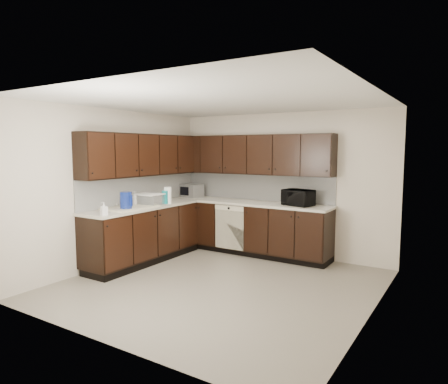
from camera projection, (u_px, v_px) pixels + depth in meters
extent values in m
plane|color=gray|center=(219.00, 285.00, 5.52)|extent=(4.00, 4.00, 0.00)
plane|color=white|center=(219.00, 101.00, 5.25)|extent=(4.00, 4.00, 0.00)
cube|color=beige|center=(281.00, 184.00, 7.07)|extent=(4.00, 0.02, 2.50)
cube|color=beige|center=(116.00, 188.00, 6.45)|extent=(0.02, 4.00, 2.50)
cube|color=beige|center=(374.00, 206.00, 4.33)|extent=(0.02, 4.00, 2.50)
cube|color=beige|center=(102.00, 216.00, 3.70)|extent=(4.00, 0.02, 2.50)
cube|color=black|center=(247.00, 228.00, 7.17)|extent=(3.00, 0.60, 0.90)
cube|color=black|center=(143.00, 235.00, 6.63)|extent=(0.60, 2.20, 0.90)
cube|color=black|center=(248.00, 250.00, 7.23)|extent=(3.00, 0.54, 0.10)
cube|color=black|center=(145.00, 259.00, 6.65)|extent=(0.54, 2.20, 0.10)
cube|color=#BDB7A5|center=(247.00, 203.00, 7.12)|extent=(3.03, 0.63, 0.04)
cube|color=#BDB7A5|center=(143.00, 207.00, 6.58)|extent=(0.63, 2.23, 0.04)
cube|color=#B5B5B0|center=(255.00, 187.00, 7.33)|extent=(3.00, 0.02, 0.48)
cube|color=#B5B5B0|center=(142.00, 189.00, 6.95)|extent=(0.02, 2.80, 0.48)
cube|color=black|center=(251.00, 155.00, 7.14)|extent=(3.00, 0.33, 0.70)
cube|color=black|center=(141.00, 155.00, 6.67)|extent=(0.33, 2.47, 0.70)
cube|color=beige|center=(229.00, 227.00, 7.02)|extent=(0.58, 0.02, 0.78)
cube|color=beige|center=(229.00, 208.00, 6.98)|extent=(0.58, 0.03, 0.08)
cylinder|color=black|center=(229.00, 208.00, 6.97)|extent=(0.04, 0.02, 0.04)
cube|color=beige|center=(130.00, 208.00, 6.31)|extent=(0.54, 0.82, 0.03)
cube|color=beige|center=(121.00, 215.00, 6.15)|extent=(0.42, 0.34, 0.16)
cube|color=beige|center=(139.00, 211.00, 6.49)|extent=(0.42, 0.34, 0.16)
cylinder|color=silver|center=(120.00, 199.00, 6.41)|extent=(0.03, 0.03, 0.26)
cylinder|color=silver|center=(122.00, 192.00, 6.37)|extent=(0.14, 0.02, 0.02)
cylinder|color=#B2B2B7|center=(121.00, 213.00, 6.15)|extent=(0.20, 0.20, 0.10)
imported|color=black|center=(298.00, 198.00, 6.57)|extent=(0.54, 0.42, 0.26)
imported|color=gray|center=(104.00, 209.00, 5.61)|extent=(0.11, 0.11, 0.19)
imported|color=gray|center=(135.00, 199.00, 6.58)|extent=(0.11, 0.11, 0.23)
cube|color=#ADADB0|center=(192.00, 191.00, 7.78)|extent=(0.45, 0.37, 0.25)
cube|color=silver|center=(148.00, 199.00, 6.68)|extent=(0.51, 0.41, 0.18)
cylinder|color=navy|center=(126.00, 201.00, 6.12)|extent=(0.21, 0.21, 0.27)
cylinder|color=#0B777F|center=(165.00, 197.00, 6.78)|extent=(0.13, 0.13, 0.23)
cylinder|color=white|center=(168.00, 195.00, 6.83)|extent=(0.17, 0.17, 0.28)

